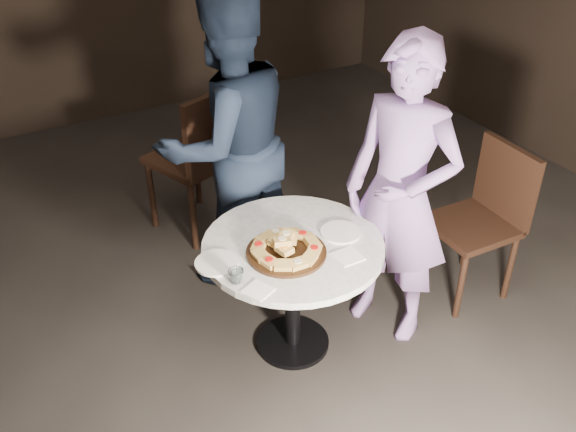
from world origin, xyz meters
The scene contains 13 objects.
floor centered at (0.00, 0.00, 0.00)m, with size 7.00×7.00×0.00m, color black.
table centered at (0.12, 0.09, 0.54)m, with size 1.07×1.07×0.67m.
serving_board centered at (0.05, 0.03, 0.68)m, with size 0.38×0.38×0.02m, color black.
focaccia_pile centered at (0.05, 0.04, 0.71)m, with size 0.33×0.34×0.09m.
plate_left centered at (-0.27, 0.13, 0.67)m, with size 0.20×0.20×0.01m, color white.
plate_right centered at (0.37, 0.05, 0.67)m, with size 0.20×0.20×0.01m, color white.
water_glass centered at (-0.25, -0.04, 0.70)m, with size 0.07×0.07×0.07m, color silver.
napkin_near centered at (-0.19, -0.14, 0.67)m, with size 0.11×0.11×0.01m, color white.
napkin_far centered at (0.29, -0.13, 0.67)m, with size 0.12×0.12×0.01m, color white.
chair_far centered at (0.18, 1.33, 0.59)m, with size 0.62×0.63×1.02m.
chair_right centered at (1.32, -0.01, 0.52)m, with size 0.46×0.44×0.91m.
diner_navy centered at (0.14, 0.85, 0.87)m, with size 0.85×0.66×1.74m, color #141D30.
diner_teal centered at (0.68, -0.01, 0.82)m, with size 0.60×0.39×1.64m, color #8268A6.
Camera 1 is at (-1.17, -2.09, 2.48)m, focal length 40.00 mm.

